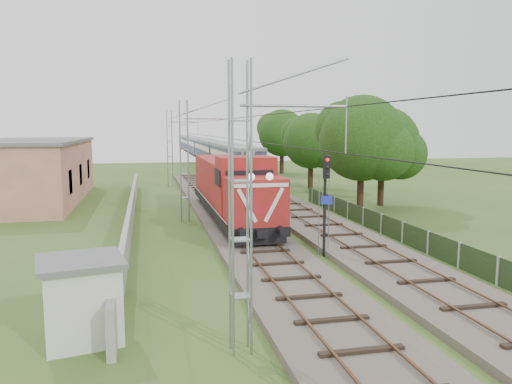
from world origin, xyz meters
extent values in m
plane|color=#33501E|center=(0.00, 0.00, 0.00)|extent=(140.00, 140.00, 0.00)
cube|color=#6B6054|center=(0.00, 7.00, 0.15)|extent=(4.20, 70.00, 0.30)
cube|color=black|center=(0.00, 7.00, 0.35)|extent=(2.40, 70.00, 0.10)
cube|color=brown|center=(-0.85, 7.00, 0.42)|extent=(0.08, 70.00, 0.05)
cube|color=brown|center=(0.85, 7.00, 0.42)|extent=(0.08, 70.00, 0.05)
cube|color=#6B6054|center=(5.00, 20.00, 0.15)|extent=(4.20, 80.00, 0.30)
cube|color=black|center=(5.00, 20.00, 0.35)|extent=(2.40, 80.00, 0.10)
cube|color=brown|center=(4.15, 20.00, 0.42)|extent=(0.08, 80.00, 0.05)
cube|color=brown|center=(5.85, 20.00, 0.42)|extent=(0.08, 80.00, 0.05)
cylinder|color=gray|center=(-1.50, -8.00, 6.80)|extent=(3.00, 0.08, 0.08)
cylinder|color=gray|center=(-1.50, 12.00, 6.80)|extent=(3.00, 0.08, 0.08)
cylinder|color=gray|center=(-1.50, 32.00, 6.80)|extent=(3.00, 0.08, 0.08)
cylinder|color=black|center=(0.00, 12.00, 5.50)|extent=(0.03, 70.00, 0.03)
cylinder|color=black|center=(0.00, 12.00, 6.80)|extent=(0.03, 70.00, 0.03)
cube|color=#9E9E99|center=(-6.50, 12.00, 0.75)|extent=(0.25, 40.00, 1.50)
cube|color=tan|center=(-15.00, 24.00, 2.50)|extent=(8.00, 20.00, 5.00)
cube|color=#606060|center=(-15.00, 24.00, 5.10)|extent=(8.40, 20.40, 0.25)
cube|color=black|center=(-11.05, 18.00, 2.20)|extent=(0.10, 1.60, 1.80)
cube|color=black|center=(-11.05, 24.00, 2.20)|extent=(0.10, 1.60, 1.80)
cube|color=black|center=(-11.05, 30.00, 2.20)|extent=(0.10, 1.60, 1.80)
cube|color=black|center=(8.00, 3.00, 0.60)|extent=(0.05, 32.00, 1.15)
cube|color=#9E9E99|center=(8.00, 18.00, 0.60)|extent=(0.12, 0.12, 1.20)
cube|color=black|center=(0.00, 11.41, 1.02)|extent=(3.12, 17.67, 0.52)
cube|color=black|center=(0.00, 5.70, 0.71)|extent=(2.29, 3.74, 0.52)
cube|color=black|center=(0.00, 17.13, 0.71)|extent=(2.29, 3.74, 0.52)
cube|color=black|center=(0.00, 2.68, 0.61)|extent=(2.70, 0.26, 0.36)
cube|color=#B01325|center=(0.00, 3.88, 2.48)|extent=(3.01, 2.60, 2.39)
sphere|color=white|center=(-0.47, 2.63, 3.83)|extent=(0.37, 0.37, 0.37)
sphere|color=white|center=(0.47, 2.63, 3.83)|extent=(0.37, 0.37, 0.37)
cube|color=silver|center=(-0.68, 2.56, 2.42)|extent=(1.04, 0.06, 1.74)
cube|color=silver|center=(0.68, 2.56, 2.42)|extent=(1.04, 0.06, 1.74)
cube|color=silver|center=(0.00, 2.56, 3.41)|extent=(2.81, 0.06, 0.19)
cube|color=#B01325|center=(0.00, 6.43, 2.94)|extent=(3.12, 2.49, 3.33)
cube|color=black|center=(0.00, 5.16, 3.46)|extent=(2.60, 0.06, 0.94)
cube|color=#B01325|center=(0.00, 13.96, 2.63)|extent=(2.91, 12.58, 2.70)
cylinder|color=black|center=(0.00, 10.79, 4.14)|extent=(0.46, 0.46, 0.42)
cylinder|color=gray|center=(-0.31, 5.59, 4.76)|extent=(0.12, 0.12, 0.36)
cylinder|color=gray|center=(0.31, 5.59, 4.76)|extent=(0.12, 0.12, 0.36)
cube|color=black|center=(5.00, 38.85, 0.90)|extent=(2.89, 21.90, 0.50)
cube|color=#333F55|center=(5.00, 38.85, 2.49)|extent=(2.99, 21.90, 2.69)
cube|color=beige|center=(5.00, 38.85, 2.99)|extent=(3.03, 21.02, 0.75)
cube|color=gray|center=(5.00, 38.85, 3.98)|extent=(3.04, 21.90, 0.35)
cube|color=black|center=(5.00, 61.75, 0.90)|extent=(2.89, 21.90, 0.50)
cube|color=#333F55|center=(5.00, 61.75, 2.49)|extent=(2.99, 21.90, 2.69)
cube|color=beige|center=(5.00, 61.75, 2.99)|extent=(3.03, 21.02, 0.75)
cube|color=gray|center=(5.00, 61.75, 3.98)|extent=(3.04, 21.90, 0.35)
cube|color=black|center=(5.00, 84.64, 0.90)|extent=(2.89, 21.90, 0.50)
cube|color=#333F55|center=(5.00, 84.64, 2.49)|extent=(2.99, 21.90, 2.69)
cube|color=beige|center=(5.00, 84.64, 2.99)|extent=(3.03, 21.02, 0.75)
cube|color=gray|center=(5.00, 84.64, 3.98)|extent=(3.04, 21.90, 0.35)
cube|color=black|center=(5.00, 107.54, 0.90)|extent=(2.89, 21.90, 0.50)
cube|color=#333F55|center=(5.00, 107.54, 2.49)|extent=(2.99, 21.90, 2.69)
cube|color=beige|center=(5.00, 107.54, 2.99)|extent=(3.03, 21.02, 0.75)
cube|color=gray|center=(5.00, 107.54, 3.98)|extent=(3.04, 21.90, 0.35)
cylinder|color=black|center=(2.88, 1.34, 2.48)|extent=(0.14, 0.14, 4.97)
cube|color=black|center=(2.88, 1.19, 4.37)|extent=(0.40, 0.33, 1.09)
sphere|color=red|center=(2.88, 1.07, 4.72)|extent=(0.18, 0.18, 0.18)
sphere|color=black|center=(2.88, 1.07, 4.37)|extent=(0.18, 0.18, 0.18)
sphere|color=black|center=(2.88, 1.07, 4.02)|extent=(0.18, 0.18, 0.18)
cube|color=#1B2CA6|center=(2.93, 1.22, 2.78)|extent=(0.53, 0.24, 0.40)
cube|color=silver|center=(-7.40, -6.25, 1.14)|extent=(2.45, 2.45, 2.28)
cube|color=#606060|center=(-7.40, -6.25, 2.38)|extent=(2.81, 2.81, 0.16)
cylinder|color=#3A2518|center=(10.09, 13.24, 1.93)|extent=(0.50, 0.50, 3.87)
sphere|color=black|center=(10.09, 13.24, 5.45)|extent=(6.33, 6.33, 6.33)
sphere|color=black|center=(11.36, 12.30, 4.57)|extent=(4.43, 4.43, 4.43)
sphere|color=black|center=(8.98, 14.35, 6.15)|extent=(4.11, 4.11, 4.11)
cylinder|color=#3A2518|center=(12.85, 15.45, 1.77)|extent=(0.50, 0.50, 3.54)
sphere|color=black|center=(12.85, 15.45, 4.99)|extent=(5.80, 5.80, 5.80)
sphere|color=black|center=(14.01, 14.58, 4.19)|extent=(4.06, 4.06, 4.06)
sphere|color=black|center=(11.83, 16.47, 5.64)|extent=(3.77, 3.77, 3.77)
cylinder|color=#3A2518|center=(11.01, 27.53, 1.74)|extent=(0.53, 0.53, 3.47)
sphere|color=black|center=(11.01, 27.53, 4.89)|extent=(5.68, 5.68, 5.68)
sphere|color=black|center=(12.14, 26.68, 4.10)|extent=(3.98, 3.98, 3.98)
sphere|color=black|center=(10.01, 28.53, 5.52)|extent=(3.69, 3.69, 3.69)
cylinder|color=#3A2518|center=(12.60, 44.46, 1.95)|extent=(0.57, 0.57, 3.90)
sphere|color=black|center=(12.60, 44.46, 5.49)|extent=(6.38, 6.38, 6.38)
sphere|color=black|center=(13.88, 43.50, 4.61)|extent=(4.47, 4.47, 4.47)
sphere|color=black|center=(11.48, 45.58, 6.20)|extent=(4.15, 4.15, 4.15)
camera|label=1|loc=(-5.45, -21.07, 6.22)|focal=35.00mm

